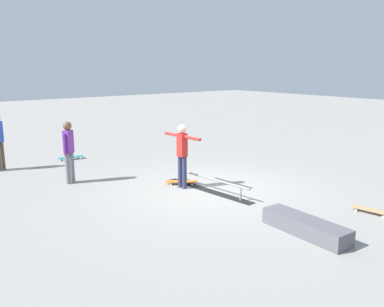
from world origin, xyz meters
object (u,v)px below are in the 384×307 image
(grind_rail, at_px, (208,185))
(skate_ledge, at_px, (305,226))
(skater_main, at_px, (182,152))
(loose_skateboard_natural, at_px, (371,210))
(skateboard_main, at_px, (182,182))
(loose_skateboard_teal, at_px, (71,157))
(bystander_purple_shirt, at_px, (69,149))

(grind_rail, height_order, skate_ledge, grind_rail)
(skater_main, distance_m, loose_skateboard_natural, 4.43)
(grind_rail, bearing_deg, skateboard_main, 7.84)
(grind_rail, height_order, loose_skateboard_teal, grind_rail)
(skate_ledge, relative_size, bystander_purple_shirt, 1.06)
(grind_rail, distance_m, skater_main, 1.04)
(grind_rail, bearing_deg, loose_skateboard_teal, 9.09)
(grind_rail, height_order, bystander_purple_shirt, bystander_purple_shirt)
(loose_skateboard_teal, bearing_deg, skate_ledge, 102.04)
(skater_main, height_order, bystander_purple_shirt, bystander_purple_shirt)
(skate_ledge, xyz_separation_m, skateboard_main, (3.91, -0.13, -0.08))
(skate_ledge, xyz_separation_m, bystander_purple_shirt, (5.82, 2.06, 0.76))
(skater_main, relative_size, skateboard_main, 2.13)
(skateboard_main, relative_size, loose_skateboard_natural, 0.92)
(bystander_purple_shirt, bearing_deg, skater_main, 105.89)
(loose_skateboard_teal, bearing_deg, skater_main, 106.86)
(grind_rail, bearing_deg, loose_skateboard_natural, -158.51)
(skate_ledge, bearing_deg, loose_skateboard_natural, -96.07)
(skate_ledge, relative_size, loose_skateboard_teal, 2.10)
(loose_skateboard_teal, height_order, loose_skateboard_natural, same)
(skate_ledge, height_order, loose_skateboard_natural, skate_ledge)
(skater_main, bearing_deg, skate_ledge, 176.61)
(skater_main, height_order, skateboard_main, skater_main)
(skateboard_main, bearing_deg, loose_skateboard_natural, 152.19)
(grind_rail, distance_m, skateboard_main, 0.85)
(skater_main, xyz_separation_m, skateboard_main, (0.24, -0.16, -0.86))
(loose_skateboard_natural, bearing_deg, loose_skateboard_teal, -169.46)
(bystander_purple_shirt, height_order, loose_skateboard_teal, bystander_purple_shirt)
(bystander_purple_shirt, relative_size, loose_skateboard_teal, 1.98)
(grind_rail, xyz_separation_m, skate_ledge, (-3.08, 0.31, 0.00))
(loose_skateboard_natural, bearing_deg, skateboard_main, -164.58)
(bystander_purple_shirt, distance_m, loose_skateboard_teal, 2.91)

